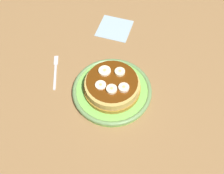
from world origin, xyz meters
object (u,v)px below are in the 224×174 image
object	(u,v)px
plate	(112,90)
banana_slice_4	(101,85)
pancake_stack	(112,85)
banana_slice_1	(105,71)
napkin	(114,28)
banana_slice_0	(111,89)
fork	(55,70)
banana_slice_3	(120,72)
banana_slice_2	(124,88)

from	to	relation	value
plate	banana_slice_4	bearing A→B (deg)	-149.79
pancake_stack	banana_slice_1	size ratio (longest dim) A/B	4.85
banana_slice_4	napkin	distance (cm)	29.09
pancake_stack	banana_slice_4	xyz separation A→B (cm)	(-3.00, -1.72, 2.35)
banana_slice_1	plate	bearing A→B (deg)	-54.57
banana_slice_0	banana_slice_1	bearing A→B (deg)	108.28
banana_slice_1	fork	size ratio (longest dim) A/B	0.26
banana_slice_0	fork	size ratio (longest dim) A/B	0.22
banana_slice_4	napkin	xyz separation A→B (cm)	(2.82, 28.31, -6.04)
fork	banana_slice_4	bearing A→B (deg)	-32.58
banana_slice_4	napkin	size ratio (longest dim) A/B	0.27
banana_slice_3	napkin	xyz separation A→B (cm)	(-2.23, 23.78, -6.17)
plate	banana_slice_0	xyz separation A→B (cm)	(-0.13, -3.07, 5.20)
napkin	fork	xyz separation A→B (cm)	(-17.49, -18.94, 0.10)
plate	banana_slice_3	bearing A→B (deg)	53.44
pancake_stack	fork	size ratio (longest dim) A/B	1.27
banana_slice_1	banana_slice_4	distance (cm)	4.82
banana_slice_1	banana_slice_3	distance (cm)	4.21
plate	banana_slice_1	distance (cm)	6.31
plate	banana_slice_2	bearing A→B (deg)	-37.96
pancake_stack	banana_slice_2	size ratio (longest dim) A/B	5.75
plate	banana_slice_3	distance (cm)	6.22
banana_slice_0	banana_slice_4	xyz separation A→B (cm)	(-2.86, 1.33, -0.17)
plate	fork	bearing A→B (deg)	156.62
pancake_stack	banana_slice_1	distance (cm)	4.45
fork	banana_slice_0	bearing A→B (deg)	-31.42
pancake_stack	banana_slice_1	xyz separation A→B (cm)	(-2.16, 3.02, 2.45)
banana_slice_3	fork	distance (cm)	21.19
banana_slice_0	napkin	bearing A→B (deg)	90.06
napkin	pancake_stack	bearing A→B (deg)	-89.61
banana_slice_1	banana_slice_0	bearing A→B (deg)	-71.72
pancake_stack	banana_slice_0	distance (cm)	3.97
banana_slice_0	banana_slice_3	world-z (taller)	same
pancake_stack	fork	distance (cm)	19.58
pancake_stack	napkin	bearing A→B (deg)	90.39
pancake_stack	banana_slice_0	xyz separation A→B (cm)	(-0.15, -3.06, 2.52)
banana_slice_3	napkin	bearing A→B (deg)	95.36
pancake_stack	banana_slice_3	bearing A→B (deg)	53.80
banana_slice_0	banana_slice_2	bearing A→B (deg)	10.07
banana_slice_4	napkin	world-z (taller)	banana_slice_4
banana_slice_2	fork	world-z (taller)	banana_slice_2
pancake_stack	banana_slice_2	world-z (taller)	banana_slice_2
plate	banana_slice_3	world-z (taller)	banana_slice_3
plate	napkin	distance (cm)	26.59
pancake_stack	banana_slice_2	bearing A→B (deg)	-37.93
banana_slice_1	napkin	size ratio (longest dim) A/B	0.31
banana_slice_1	fork	bearing A→B (deg)	163.41
plate	fork	distance (cm)	19.25
pancake_stack	banana_slice_2	xyz separation A→B (cm)	(3.17, -2.47, 2.54)
banana_slice_2	banana_slice_1	bearing A→B (deg)	134.11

